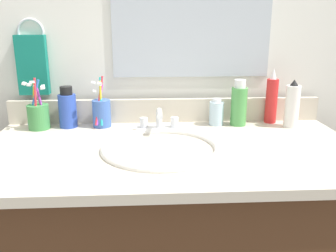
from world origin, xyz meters
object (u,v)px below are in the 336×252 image
Objects in this scene: hand_towel at (33,65)px; bottle_gel_clear at (216,113)px; bottle_toner_green at (239,104)px; bottle_lotion_white at (292,105)px; cup_blue_plastic at (101,112)px; bottle_shampoo_blue at (68,109)px; bottle_spray_red at (272,99)px; faucet at (159,123)px; cup_green at (38,115)px.

hand_towel is 2.17× the size of bottle_gel_clear.
hand_towel reaches higher than bottle_toner_green.
bottle_lotion_white is 0.94× the size of cup_blue_plastic.
cup_blue_plastic reaches higher than bottle_toner_green.
hand_towel is 0.31m from cup_blue_plastic.
bottle_shampoo_blue is at bearing -29.42° from hand_towel.
bottle_shampoo_blue is (-0.55, 0.00, 0.02)m from bottle_gel_clear.
bottle_lotion_white is 1.03× the size of bottle_toner_green.
bottle_spray_red is (0.90, -0.06, -0.13)m from hand_towel.
cup_blue_plastic reaches higher than bottle_lotion_white.
bottle_toner_green is (0.77, -0.08, -0.14)m from hand_towel.
bottle_toner_green reaches higher than bottle_gel_clear.
hand_towel reaches higher than bottle_lotion_white.
faucet is at bearing -17.82° from cup_blue_plastic.
bottle_shampoo_blue reaches higher than faucet.
bottle_lotion_white is 0.82m from bottle_shampoo_blue.
faucet is 0.45m from bottle_spray_red.
cup_green reaches higher than faucet.
bottle_lotion_white is (0.96, -0.12, -0.14)m from hand_towel.
bottle_lotion_white reaches higher than bottle_toner_green.
cup_green reaches higher than bottle_toner_green.
bottle_lotion_white reaches higher than bottle_shampoo_blue.
bottle_toner_green is (0.08, -0.01, 0.03)m from bottle_gel_clear.
bottle_toner_green is 0.63m from bottle_shampoo_blue.
bottle_shampoo_blue is at bearing 9.95° from cup_green.
hand_towel is at bearing 173.56° from bottle_gel_clear.
bottle_lotion_white is 0.94× the size of cup_green.
cup_blue_plastic is (-0.70, 0.04, -0.03)m from bottle_lotion_white.
hand_towel reaches higher than cup_blue_plastic.
bottle_spray_red reaches higher than bottle_gel_clear.
hand_towel reaches higher than bottle_shampoo_blue.
bottle_spray_red is at bearing -3.52° from hand_towel.
cup_blue_plastic is 0.23m from cup_green.
bottle_spray_red is 1.12× the size of cup_green.
cup_green is at bearing 173.13° from faucet.
faucet is 0.34m from bottle_shampoo_blue.
hand_towel is 0.97m from bottle_lotion_white.
cup_green reaches higher than bottle_gel_clear.
bottle_toner_green is at bearing -0.66° from cup_blue_plastic.
hand_towel is at bearing 108.31° from cup_green.
cup_blue_plastic is (-0.43, -0.00, 0.01)m from bottle_gel_clear.
hand_towel is 1.17× the size of cup_green.
faucet is 1.58× the size of bottle_gel_clear.
cup_green is (0.03, -0.09, -0.17)m from hand_towel.
cup_green is at bearing -179.27° from bottle_toner_green.
bottle_gel_clear is 0.54× the size of cup_green.
bottle_lotion_white reaches higher than faucet.
bottle_spray_red reaches higher than bottle_toner_green.
hand_towel is 0.53m from faucet.
bottle_gel_clear is at bearing -6.44° from hand_towel.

